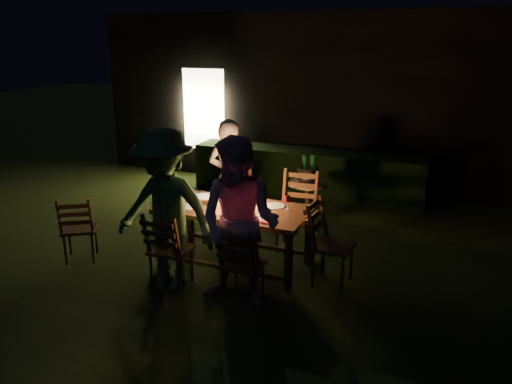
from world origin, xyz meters
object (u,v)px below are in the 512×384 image
at_px(ice_bucket, 308,175).
at_px(bottle_bucket_b, 313,171).
at_px(chair_far_left, 229,217).
at_px(person_house_side, 229,180).
at_px(dining_table, 234,213).
at_px(lantern, 239,194).
at_px(chair_spare, 80,240).
at_px(bottle_bucket_a, 304,172).
at_px(chair_near_left, 171,262).
at_px(chair_end, 331,258).
at_px(bottle_table, 215,194).
at_px(side_table, 308,188).
at_px(person_opp_left, 165,211).
at_px(chair_near_right, 242,277).
at_px(chair_far_right, 296,226).
at_px(person_opp_right, 240,224).

distance_m(ice_bucket, bottle_bucket_b, 0.08).
xyz_separation_m(chair_far_left, person_house_side, (-0.00, 0.05, 0.53)).
xyz_separation_m(dining_table, lantern, (0.05, 0.05, 0.23)).
relative_size(chair_far_left, chair_spare, 1.16).
distance_m(person_house_side, ice_bucket, 1.14).
height_order(ice_bucket, bottle_bucket_a, bottle_bucket_a).
height_order(chair_near_left, bottle_bucket_b, bottle_bucket_b).
bearing_deg(chair_near_left, chair_end, 22.21).
bearing_deg(bottle_table, chair_far_left, 103.48).
bearing_deg(bottle_bucket_b, chair_near_left, -114.82).
height_order(dining_table, chair_near_left, chair_near_left).
height_order(chair_near_left, side_table, chair_near_left).
height_order(chair_far_left, side_table, chair_far_left).
xyz_separation_m(dining_table, chair_far_left, (-0.44, 0.78, -0.37)).
relative_size(chair_spare, lantern, 2.62).
height_order(chair_end, bottle_bucket_b, bottle_bucket_b).
height_order(chair_end, ice_bucket, chair_end).
height_order(chair_end, side_table, chair_end).
bearing_deg(chair_end, chair_spare, -75.26).
bearing_deg(chair_spare, dining_table, -14.47).
height_order(person_house_side, ice_bucket, person_house_side).
distance_m(chair_spare, side_table, 3.18).
distance_m(chair_far_left, person_opp_left, 1.70).
relative_size(chair_spare, bottle_bucket_b, 2.86).
xyz_separation_m(chair_near_right, side_table, (0.09, 2.22, 0.39)).
height_order(chair_far_right, bottle_table, chair_far_right).
relative_size(chair_spare, person_opp_right, 0.50).
height_order(person_opp_left, ice_bucket, person_opp_left).
bearing_deg(lantern, chair_far_left, 123.69).
distance_m(person_house_side, bottle_bucket_a, 1.08).
xyz_separation_m(lantern, ice_bucket, (0.47, 1.39, -0.06)).
height_order(chair_near_right, chair_far_right, chair_far_right).
relative_size(chair_end, person_house_side, 0.59).
relative_size(chair_near_left, chair_far_left, 0.90).
relative_size(person_opp_right, bottle_bucket_b, 5.71).
height_order(chair_spare, person_house_side, person_house_side).
xyz_separation_m(chair_end, chair_spare, (-3.13, -0.57, -0.03)).
distance_m(chair_near_left, bottle_bucket_a, 2.44).
height_order(chair_near_right, bottle_bucket_b, bottle_bucket_b).
xyz_separation_m(person_opp_right, person_opp_left, (-0.90, 0.01, 0.01)).
bearing_deg(chair_spare, bottle_bucket_a, 8.31).
bearing_deg(chair_near_right, chair_near_left, -177.55).
relative_size(chair_near_left, bottle_table, 3.41).
bearing_deg(chair_end, side_table, -149.75).
bearing_deg(bottle_bucket_b, side_table, -141.34).
relative_size(chair_near_right, ice_bucket, 3.07).
height_order(chair_near_right, person_opp_right, person_opp_right).
xyz_separation_m(person_house_side, ice_bucket, (0.96, 0.61, 0.01)).
xyz_separation_m(chair_far_left, chair_far_right, (1.00, -0.02, 0.01)).
xyz_separation_m(chair_far_left, bottle_bucket_a, (0.91, 0.62, 0.60)).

